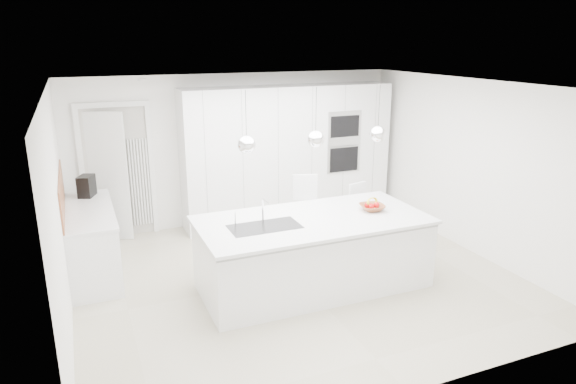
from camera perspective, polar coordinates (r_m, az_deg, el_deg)
name	(u,v)px	position (r m, az deg, el deg)	size (l,w,h in m)	color
floor	(297,278)	(6.87, 0.98, -9.49)	(5.50, 5.50, 0.00)	#BCB399
wall_back	(238,149)	(8.70, -5.62, 4.77)	(5.50, 5.50, 0.00)	white
wall_left	(59,215)	(5.93, -24.14, -2.31)	(5.00, 5.00, 0.00)	white
ceiling	(298,85)	(6.19, 1.09, 11.76)	(5.50, 5.50, 0.00)	white
tall_cabinets	(288,154)	(8.71, 0.03, 4.20)	(3.60, 0.60, 2.30)	white
oven_stack	(344,142)	(8.78, 6.27, 5.53)	(0.62, 0.04, 1.05)	#A5A5A8
doorway_frame	(118,174)	(8.38, -18.35, 1.95)	(1.11, 0.08, 2.13)	white
hallway_door	(101,177)	(8.32, -20.02, 1.55)	(0.82, 0.04, 2.00)	white
radiator	(140,182)	(8.44, -16.08, 1.02)	(0.32, 0.04, 1.40)	white
left_base_cabinets	(92,243)	(7.32, -20.95, -5.29)	(0.60, 1.80, 0.86)	white
left_worktop	(88,211)	(7.18, -21.32, -1.95)	(0.62, 1.82, 0.04)	white
oak_backsplash	(62,193)	(7.10, -23.86, -0.14)	(0.02, 1.80, 0.50)	#98532E
island_base	(314,255)	(6.48, 2.88, -6.99)	(2.80, 1.20, 0.86)	white
island_worktop	(313,220)	(6.36, 2.75, -3.11)	(2.84, 1.40, 0.04)	white
island_sink	(265,233)	(6.10, -2.60, -4.58)	(0.84, 0.44, 0.18)	#3F3F42
island_tap	(263,209)	(6.21, -2.83, -1.92)	(0.02, 0.02, 0.30)	white
pendant_left	(247,145)	(5.73, -4.62, 5.26)	(0.20, 0.20, 0.20)	white
pendant_mid	(316,139)	(6.05, 3.09, 5.88)	(0.20, 0.20, 0.20)	white
pendant_right	(378,134)	(6.46, 9.94, 6.34)	(0.20, 0.20, 0.20)	white
fruit_bowl	(372,207)	(6.71, 9.33, -1.70)	(0.32, 0.32, 0.08)	#98532E
espresso_machine	(87,186)	(7.73, -21.48, 0.62)	(0.18, 0.28, 0.30)	black
bar_stool_left	(309,216)	(7.44, 2.34, -2.65)	(0.38, 0.52, 1.14)	white
bar_stool_right	(361,218)	(7.63, 8.08, -2.89)	(0.33, 0.46, 1.00)	white
apple_a	(367,205)	(6.69, 8.81, -1.47)	(0.08, 0.08, 0.08)	red
apple_b	(371,206)	(6.66, 9.24, -1.59)	(0.08, 0.08, 0.08)	red
apple_c	(376,205)	(6.72, 9.80, -1.44)	(0.08, 0.08, 0.08)	red
banana_bunch	(372,201)	(6.71, 9.33, -1.04)	(0.21, 0.21, 0.03)	yellow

